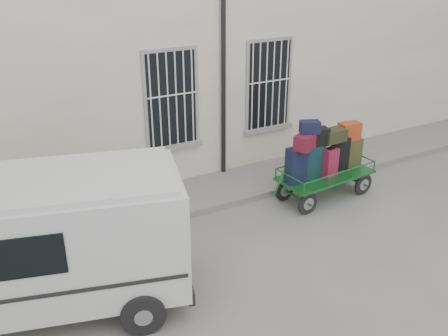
% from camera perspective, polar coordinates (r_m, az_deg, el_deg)
% --- Properties ---
extents(ground, '(80.00, 80.00, 0.00)m').
position_cam_1_polar(ground, '(10.36, 3.21, -8.00)').
color(ground, slate).
rests_on(ground, ground).
extents(building, '(24.00, 5.15, 6.00)m').
position_cam_1_polar(building, '(13.97, -8.86, 13.44)').
color(building, beige).
rests_on(building, ground).
extents(sidewalk, '(24.00, 1.70, 0.15)m').
position_cam_1_polar(sidewalk, '(11.99, -2.36, -2.84)').
color(sidewalk, slate).
rests_on(sidewalk, ground).
extents(luggage_cart, '(2.75, 1.22, 2.02)m').
position_cam_1_polar(luggage_cart, '(11.77, 11.49, 1.11)').
color(luggage_cart, black).
rests_on(luggage_cart, ground).
extents(van, '(4.94, 3.07, 2.32)m').
position_cam_1_polar(van, '(8.34, -20.63, -7.54)').
color(van, silver).
rests_on(van, ground).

